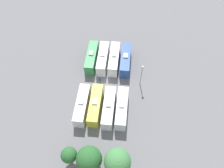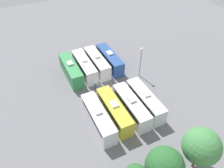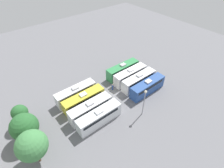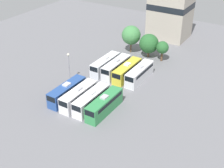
# 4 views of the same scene
# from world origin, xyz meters

# --- Properties ---
(ground_plane) EXTENTS (114.78, 114.78, 0.00)m
(ground_plane) POSITION_xyz_m (0.00, 0.00, 0.00)
(ground_plane) COLOR slate
(bus_0) EXTENTS (2.56, 10.23, 3.74)m
(bus_0) POSITION_xyz_m (-4.63, -7.63, 1.86)
(bus_0) COLOR #284C93
(bus_0) RESTS_ON ground_plane
(bus_1) EXTENTS (2.56, 10.23, 3.74)m
(bus_1) POSITION_xyz_m (-1.47, -7.72, 1.86)
(bus_1) COLOR white
(bus_1) RESTS_ON ground_plane
(bus_2) EXTENTS (2.56, 10.23, 3.74)m
(bus_2) POSITION_xyz_m (1.65, -7.58, 1.86)
(bus_2) COLOR white
(bus_2) RESTS_ON ground_plane
(bus_3) EXTENTS (2.56, 10.23, 3.74)m
(bus_3) POSITION_xyz_m (4.78, -7.61, 1.86)
(bus_3) COLOR #338C4C
(bus_3) RESTS_ON ground_plane
(bus_4) EXTENTS (2.56, 10.23, 3.74)m
(bus_4) POSITION_xyz_m (-4.76, 7.58, 1.86)
(bus_4) COLOR silver
(bus_4) RESTS_ON ground_plane
(bus_5) EXTENTS (2.56, 10.23, 3.74)m
(bus_5) POSITION_xyz_m (-1.70, 7.75, 1.86)
(bus_5) COLOR silver
(bus_5) RESTS_ON ground_plane
(bus_6) EXTENTS (2.56, 10.23, 3.74)m
(bus_6) POSITION_xyz_m (1.54, 7.41, 1.86)
(bus_6) COLOR gold
(bus_6) RESTS_ON ground_plane
(bus_7) EXTENTS (2.56, 10.23, 3.74)m
(bus_7) POSITION_xyz_m (4.71, 7.71, 1.86)
(bus_7) COLOR silver
(bus_7) RESTS_ON ground_plane
(worker_person) EXTENTS (0.36, 0.36, 1.80)m
(worker_person) POSITION_xyz_m (1.62, -1.27, 0.84)
(worker_person) COLOR navy
(worker_person) RESTS_ON ground_plane
(light_pole) EXTENTS (0.60, 0.60, 7.20)m
(light_pole) POSITION_xyz_m (-8.98, -1.33, 4.94)
(light_pole) COLOR gray
(light_pole) RESTS_ON ground_plane
(tree_0) EXTENTS (5.24, 5.24, 7.73)m
(tree_0) POSITION_xyz_m (-4.87, 20.93, 5.09)
(tree_0) COLOR brown
(tree_0) RESTS_ON ground_plane
(tree_1) EXTENTS (5.21, 5.21, 6.53)m
(tree_1) POSITION_xyz_m (0.73, 20.67, 3.91)
(tree_1) COLOR brown
(tree_1) RESTS_ON ground_plane
(tree_2) EXTENTS (3.29, 3.29, 5.50)m
(tree_2) POSITION_xyz_m (4.83, 20.28, 3.80)
(tree_2) COLOR brown
(tree_2) RESTS_ON ground_plane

